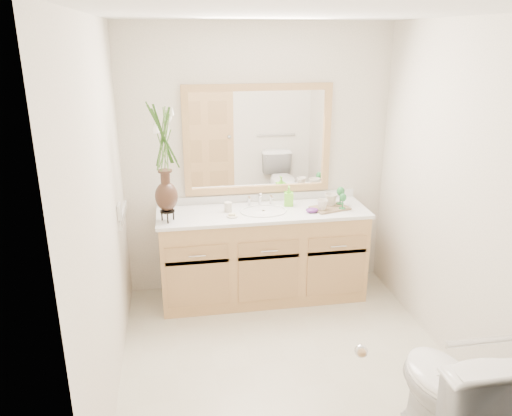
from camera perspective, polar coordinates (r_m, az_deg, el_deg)
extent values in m
plane|color=beige|center=(3.86, 3.59, -17.11)|extent=(2.60, 2.60, 0.00)
cube|color=white|center=(3.12, 4.56, 21.32)|extent=(2.40, 2.60, 0.02)
cube|color=white|center=(4.52, 0.18, 5.31)|extent=(2.40, 0.02, 2.40)
cube|color=white|center=(2.16, 12.17, -11.18)|extent=(2.40, 0.02, 2.40)
cube|color=white|center=(3.24, -17.09, -1.17)|extent=(0.02, 2.60, 2.40)
cube|color=white|center=(3.75, 22.14, 0.99)|extent=(0.02, 2.60, 2.40)
cube|color=tan|center=(4.51, 0.78, -5.46)|extent=(1.80, 0.55, 0.80)
cube|color=white|center=(4.36, 0.81, -0.49)|extent=(1.84, 0.57, 0.03)
ellipsoid|color=white|center=(4.35, 0.85, -1.08)|extent=(0.38, 0.30, 0.12)
cylinder|color=silver|center=(4.49, 0.44, 1.02)|extent=(0.02, 0.02, 0.11)
cylinder|color=silver|center=(4.47, -0.82, 0.78)|extent=(0.02, 0.02, 0.08)
cylinder|color=silver|center=(4.51, 1.69, 0.91)|extent=(0.02, 0.02, 0.08)
cube|color=white|center=(4.46, 0.22, 7.82)|extent=(1.20, 0.01, 0.85)
cube|color=tan|center=(4.38, 0.24, 13.64)|extent=(1.32, 0.04, 0.06)
cube|color=tan|center=(4.56, 0.23, 2.18)|extent=(1.32, 0.04, 0.06)
cube|color=tan|center=(4.39, -7.97, 7.46)|extent=(0.06, 0.04, 0.85)
cube|color=tan|center=(4.60, 8.07, 7.98)|extent=(0.06, 0.04, 0.85)
cube|color=white|center=(4.03, -15.35, -0.38)|extent=(0.02, 0.12, 0.12)
cube|color=tan|center=(2.20, 4.05, -16.36)|extent=(0.80, 0.03, 2.00)
cylinder|color=silver|center=(2.63, 26.21, -13.31)|extent=(0.55, 0.03, 0.03)
imported|color=white|center=(3.19, 20.91, -19.15)|extent=(0.42, 0.75, 0.74)
cylinder|color=black|center=(4.15, -10.10, -0.35)|extent=(0.12, 0.12, 0.01)
ellipsoid|color=black|center=(4.11, -10.20, 1.32)|extent=(0.19, 0.19, 0.24)
cylinder|color=black|center=(4.06, -10.32, 3.37)|extent=(0.08, 0.08, 0.11)
cylinder|color=#4C7A33|center=(4.00, -10.56, 7.29)|extent=(0.07, 0.07, 0.44)
cylinder|color=beige|center=(4.32, -3.21, 0.12)|extent=(0.07, 0.07, 0.09)
cylinder|color=beige|center=(4.21, -2.74, -0.95)|extent=(0.10, 0.10, 0.01)
cube|color=beige|center=(4.20, -2.74, -0.75)|extent=(0.06, 0.05, 0.02)
imported|color=#76E435|center=(4.47, 3.76, 1.29)|extent=(0.09, 0.09, 0.16)
ellipsoid|color=#63287A|center=(4.33, 6.43, -0.24)|extent=(0.13, 0.12, 0.04)
cube|color=brown|center=(4.45, 8.45, 0.00)|extent=(0.36, 0.29, 0.02)
imported|color=beige|center=(4.36, 7.58, 0.43)|extent=(0.11, 0.10, 0.10)
imported|color=beige|center=(4.48, 8.55, 1.01)|extent=(0.14, 0.14, 0.11)
cylinder|color=#257134|center=(4.43, 9.83, -0.01)|extent=(0.06, 0.06, 0.01)
cylinder|color=#257134|center=(4.41, 9.87, 0.52)|extent=(0.01, 0.01, 0.09)
ellipsoid|color=#257134|center=(4.40, 9.91, 1.19)|extent=(0.06, 0.06, 0.07)
cylinder|color=#257134|center=(4.55, 9.58, 0.52)|extent=(0.07, 0.07, 0.01)
cylinder|color=#257134|center=(4.53, 9.61, 1.12)|extent=(0.01, 0.01, 0.10)
ellipsoid|color=#257134|center=(4.51, 9.65, 1.88)|extent=(0.07, 0.07, 0.08)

